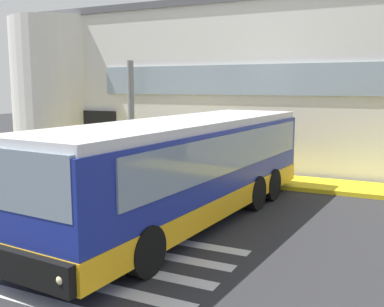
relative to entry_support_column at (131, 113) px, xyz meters
name	(u,v)px	position (x,y,z in m)	size (l,w,h in m)	color
ground_plane	(142,205)	(3.90, -5.40, -2.41)	(80.00, 90.00, 0.02)	#2B2B2D
bay_paint_stripes	(115,266)	(5.90, -9.60, -2.40)	(4.40, 3.96, 0.01)	silver
terminal_building	(248,86)	(3.22, 6.18, 1.16)	(20.86, 13.80, 7.13)	silver
boarding_curb	(207,175)	(3.90, -0.60, -2.32)	(23.06, 2.00, 0.15)	yellow
entry_support_column	(131,113)	(0.00, 0.00, 0.00)	(0.28, 0.28, 4.50)	slate
bus_main_foreground	(184,172)	(5.80, -6.32, -1.07)	(3.81, 10.75, 2.70)	navy
passenger_near_column	(145,144)	(0.80, -0.21, -1.32)	(0.55, 0.35, 1.68)	#2D2D33
passenger_by_doorway	(158,145)	(1.52, -0.33, -1.32)	(0.59, 0.23, 1.68)	#1E2338
passenger_at_curb_edge	(168,148)	(2.34, -0.97, -1.29)	(0.59, 0.38, 1.68)	#2D2D33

